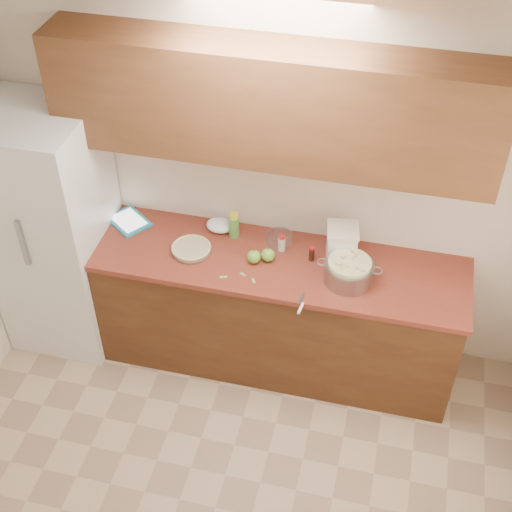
% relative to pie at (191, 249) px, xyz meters
% --- Properties ---
extents(room_shell, '(3.60, 3.60, 3.60)m').
position_rel_pie_xyz_m(room_shell, '(0.47, -1.44, 0.36)').
color(room_shell, tan).
rests_on(room_shell, ground).
extents(counter_run, '(2.64, 0.68, 0.92)m').
position_rel_pie_xyz_m(counter_run, '(0.47, 0.04, -0.48)').
color(counter_run, '#513116').
rests_on(counter_run, ground).
extents(upper_cabinets, '(2.60, 0.34, 0.70)m').
position_rel_pie_xyz_m(upper_cabinets, '(0.47, 0.19, 1.01)').
color(upper_cabinets, brown).
rests_on(upper_cabinets, room_shell).
extents(fridge, '(0.70, 0.70, 1.80)m').
position_rel_pie_xyz_m(fridge, '(-0.97, 0.00, -0.04)').
color(fridge, silver).
rests_on(fridge, ground).
extents(pie, '(0.27, 0.27, 0.04)m').
position_rel_pie_xyz_m(pie, '(0.00, 0.00, 0.00)').
color(pie, silver).
rests_on(pie, counter_run).
extents(colander, '(0.41, 0.31, 0.15)m').
position_rel_pie_xyz_m(colander, '(1.03, -0.03, 0.05)').
color(colander, gray).
rests_on(colander, counter_run).
extents(flour_canister, '(0.23, 0.23, 0.24)m').
position_rel_pie_xyz_m(flour_canister, '(0.95, 0.16, 0.10)').
color(flour_canister, white).
rests_on(flour_canister, counter_run).
extents(tablet, '(0.35, 0.33, 0.02)m').
position_rel_pie_xyz_m(tablet, '(-0.50, 0.19, -0.01)').
color(tablet, teal).
rests_on(tablet, counter_run).
extents(paring_knife, '(0.04, 0.19, 0.02)m').
position_rel_pie_xyz_m(paring_knife, '(0.79, -0.34, -0.01)').
color(paring_knife, gray).
rests_on(paring_knife, counter_run).
extents(lemon_bottle, '(0.07, 0.07, 0.19)m').
position_rel_pie_xyz_m(lemon_bottle, '(0.23, 0.22, 0.07)').
color(lemon_bottle, '#4C8C38').
rests_on(lemon_bottle, counter_run).
extents(cinnamon_shaker, '(0.05, 0.05, 0.12)m').
position_rel_pie_xyz_m(cinnamon_shaker, '(0.57, 0.15, 0.03)').
color(cinnamon_shaker, beige).
rests_on(cinnamon_shaker, counter_run).
extents(vanilla_bottle, '(0.04, 0.04, 0.11)m').
position_rel_pie_xyz_m(vanilla_bottle, '(0.77, 0.10, 0.03)').
color(vanilla_bottle, black).
rests_on(vanilla_bottle, counter_run).
extents(mixing_bowl, '(0.18, 0.18, 0.07)m').
position_rel_pie_xyz_m(mixing_bowl, '(0.54, 0.21, 0.02)').
color(mixing_bowl, silver).
rests_on(mixing_bowl, counter_run).
extents(paper_towel, '(0.19, 0.16, 0.08)m').
position_rel_pie_xyz_m(paper_towel, '(0.12, 0.26, 0.02)').
color(paper_towel, white).
rests_on(paper_towel, counter_run).
extents(apple_left, '(0.09, 0.09, 0.10)m').
position_rel_pie_xyz_m(apple_left, '(0.42, -0.00, 0.02)').
color(apple_left, '#64A02E').
rests_on(apple_left, counter_run).
extents(apple_center, '(0.09, 0.09, 0.10)m').
position_rel_pie_xyz_m(apple_center, '(0.50, 0.03, 0.02)').
color(apple_center, '#64A02E').
rests_on(apple_center, counter_run).
extents(peel_a, '(0.03, 0.05, 0.00)m').
position_rel_pie_xyz_m(peel_a, '(0.46, -0.18, -0.02)').
color(peel_a, '#76A651').
rests_on(peel_a, counter_run).
extents(peel_b, '(0.05, 0.03, 0.00)m').
position_rel_pie_xyz_m(peel_b, '(0.27, -0.19, -0.02)').
color(peel_b, '#76A651').
rests_on(peel_b, counter_run).
extents(peel_c, '(0.04, 0.03, 0.00)m').
position_rel_pie_xyz_m(peel_c, '(0.38, -0.14, -0.02)').
color(peel_c, '#76A651').
rests_on(peel_c, counter_run).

